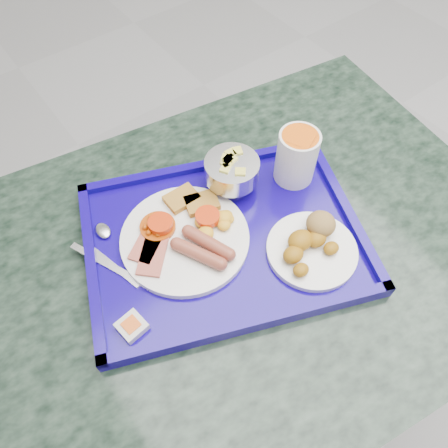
% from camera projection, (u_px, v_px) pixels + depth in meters
% --- Properties ---
extents(floor, '(6.00, 6.00, 0.00)m').
position_uv_depth(floor, '(427.00, 283.00, 1.51)').
color(floor, gray).
rests_on(floor, ground).
extents(table, '(1.21, 0.90, 0.70)m').
position_uv_depth(table, '(219.00, 300.00, 0.91)').
color(table, slate).
rests_on(table, floor).
extents(tray, '(0.58, 0.51, 0.03)m').
position_uv_depth(tray, '(224.00, 239.00, 0.78)').
color(tray, '#10027C').
rests_on(tray, table).
extents(main_plate, '(0.23, 0.23, 0.04)m').
position_uv_depth(main_plate, '(188.00, 234.00, 0.76)').
color(main_plate, white).
rests_on(main_plate, tray).
extents(bread_plate, '(0.16, 0.16, 0.05)m').
position_uv_depth(bread_plate, '(312.00, 244.00, 0.75)').
color(bread_plate, white).
rests_on(bread_plate, tray).
extents(fruit_bowl, '(0.10, 0.10, 0.07)m').
position_uv_depth(fruit_bowl, '(232.00, 170.00, 0.80)').
color(fruit_bowl, silver).
rests_on(fruit_bowl, tray).
extents(juice_cup, '(0.08, 0.08, 0.11)m').
position_uv_depth(juice_cup, '(297.00, 155.00, 0.81)').
color(juice_cup, white).
rests_on(juice_cup, tray).
extents(spoon, '(0.05, 0.15, 0.01)m').
position_uv_depth(spoon, '(106.00, 240.00, 0.76)').
color(spoon, silver).
rests_on(spoon, tray).
extents(knife, '(0.08, 0.16, 0.00)m').
position_uv_depth(knife, '(111.00, 266.00, 0.74)').
color(knife, silver).
rests_on(knife, tray).
extents(jam_packet, '(0.04, 0.04, 0.02)m').
position_uv_depth(jam_packet, '(132.00, 326.00, 0.67)').
color(jam_packet, beige).
rests_on(jam_packet, tray).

